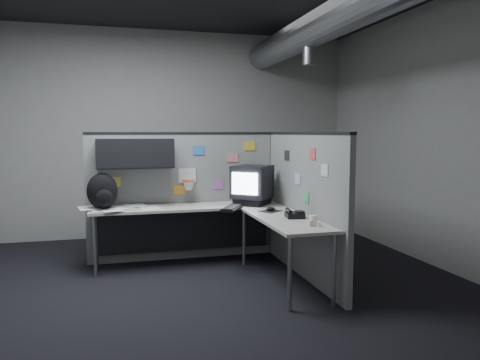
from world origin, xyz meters
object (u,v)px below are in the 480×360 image
object	(u,v)px
monitor	(252,184)
keyboard	(232,208)
desk	(212,219)
backpack	(102,192)
phone	(294,214)

from	to	relation	value
monitor	keyboard	world-z (taller)	monitor
desk	backpack	bearing A→B (deg)	168.05
monitor	backpack	world-z (taller)	monitor
monitor	phone	size ratio (longest dim) A/B	2.61
keyboard	phone	distance (m)	0.85
desk	backpack	size ratio (longest dim) A/B	5.39
keyboard	backpack	distance (m)	1.51
backpack	monitor	bearing A→B (deg)	7.85
desk	monitor	distance (m)	0.70
phone	keyboard	bearing A→B (deg)	146.03
desk	keyboard	world-z (taller)	keyboard
backpack	keyboard	bearing A→B (deg)	-4.85
keyboard	backpack	world-z (taller)	backpack
keyboard	phone	world-z (taller)	phone
desk	monitor	bearing A→B (deg)	19.72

